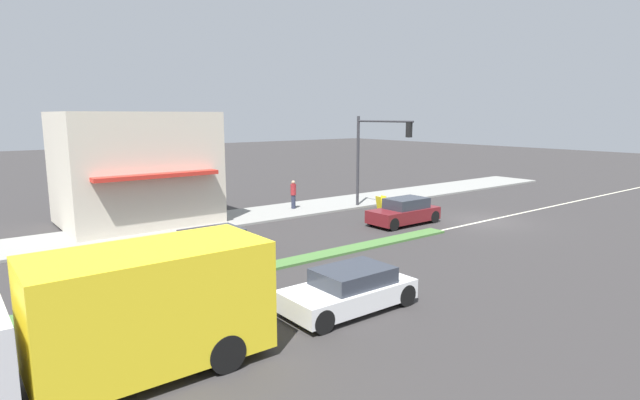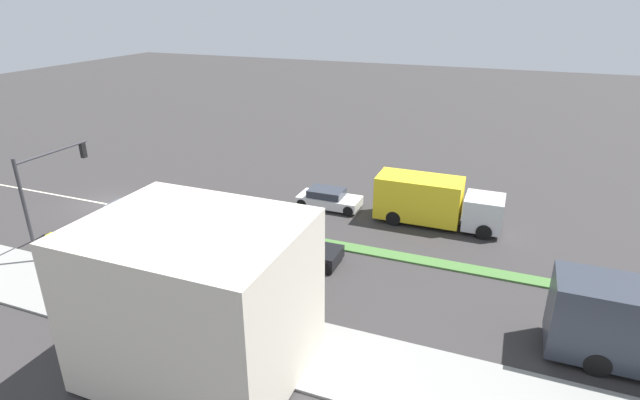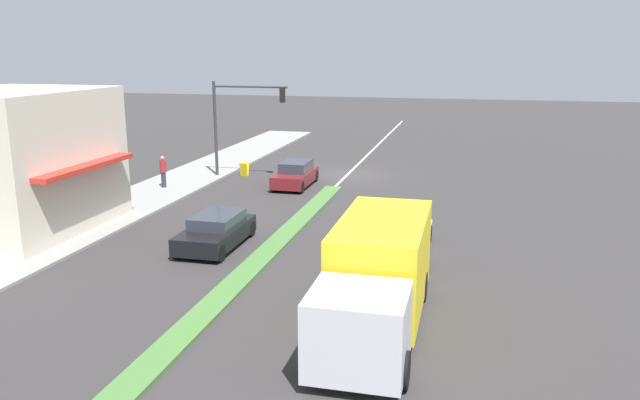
{
  "view_description": "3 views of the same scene",
  "coord_description": "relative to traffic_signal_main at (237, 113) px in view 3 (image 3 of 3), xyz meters",
  "views": [
    {
      "loc": [
        -15.73,
        23.67,
        5.77
      ],
      "look_at": [
        0.2,
        11.33,
        2.34
      ],
      "focal_mm": 28.0,
      "sensor_mm": 36.0,
      "label": 1
    },
    {
      "loc": [
        23.5,
        24.92,
        13.02
      ],
      "look_at": [
        -1.06,
        15.2,
        2.17
      ],
      "focal_mm": 28.0,
      "sensor_mm": 36.0,
      "label": 2
    },
    {
      "loc": [
        -7.3,
        37.14,
        7.57
      ],
      "look_at": [
        -1.78,
        14.54,
        1.91
      ],
      "focal_mm": 35.0,
      "sensor_mm": 36.0,
      "label": 3
    }
  ],
  "objects": [
    {
      "name": "building_corner_store",
      "position": [
        4.95,
        12.67,
        -0.87
      ],
      "size": [
        6.67,
        7.47,
        5.82
      ],
      "color": "beige",
      "rests_on": "sidewalk_right"
    },
    {
      "name": "traffic_signal_main",
      "position": [
        0.0,
        0.0,
        0.0
      ],
      "size": [
        4.59,
        0.34,
        5.6
      ],
      "color": "#333338",
      "rests_on": "sidewalk_right"
    },
    {
      "name": "lane_marking_center",
      "position": [
        -6.12,
        -2.61,
        -3.9
      ],
      "size": [
        0.16,
        60.0,
        0.01
      ],
      "primitive_type": "cube",
      "color": "beige",
      "rests_on": "ground"
    },
    {
      "name": "warning_aframe_sign",
      "position": [
        -0.12,
        -0.55,
        -3.47
      ],
      "size": [
        0.45,
        0.53,
        0.84
      ],
      "color": "yellow",
      "rests_on": "ground"
    },
    {
      "name": "van_white",
      "position": [
        -11.12,
        11.64,
        -3.28
      ],
      "size": [
        1.91,
        4.1,
        1.27
      ],
      "color": "silver",
      "rests_on": "ground"
    },
    {
      "name": "delivery_truck",
      "position": [
        -11.12,
        18.43,
        -2.43
      ],
      "size": [
        2.44,
        7.5,
        2.87
      ],
      "color": "silver",
      "rests_on": "ground"
    },
    {
      "name": "suv_black",
      "position": [
        -3.92,
        12.78,
        -3.27
      ],
      "size": [
        1.91,
        4.14,
        1.28
      ],
      "color": "black",
      "rests_on": "ground"
    },
    {
      "name": "ground_plane",
      "position": [
        -6.12,
        15.39,
        -3.9
      ],
      "size": [
        160.0,
        160.0,
        0.0
      ],
      "primitive_type": "plane",
      "color": "#333030"
    },
    {
      "name": "sidewalk_right",
      "position": [
        2.88,
        15.89,
        -3.84
      ],
      "size": [
        4.0,
        73.0,
        0.12
      ],
      "primitive_type": "cube",
      "color": "gray",
      "rests_on": "ground"
    },
    {
      "name": "pedestrian",
      "position": [
        2.93,
        3.92,
        -2.86
      ],
      "size": [
        0.34,
        0.34,
        1.74
      ],
      "color": "#282D42",
      "rests_on": "sidewalk_right"
    },
    {
      "name": "sedan_maroon",
      "position": [
        -3.92,
        1.46,
        -3.23
      ],
      "size": [
        1.76,
        4.03,
        1.4
      ],
      "color": "maroon",
      "rests_on": "ground"
    }
  ]
}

